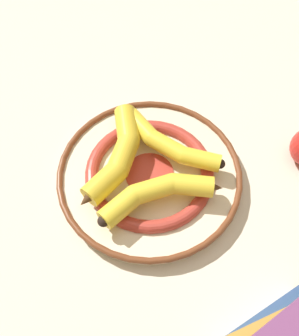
{
  "coord_description": "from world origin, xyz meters",
  "views": [
    {
      "loc": [
        -0.35,
        0.06,
        0.6
      ],
      "look_at": [
        -0.02,
        -0.01,
        0.04
      ],
      "focal_mm": 42.0,
      "sensor_mm": 36.0,
      "label": 1
    }
  ],
  "objects_px": {
    "banana_a": "(118,156)",
    "banana_c": "(158,193)",
    "banana_b": "(167,143)",
    "decorative_bowl": "(150,175)"
  },
  "relations": [
    {
      "from": "banana_a",
      "to": "banana_c",
      "type": "height_order",
      "value": "banana_a"
    },
    {
      "from": "decorative_bowl",
      "to": "banana_c",
      "type": "distance_m",
      "value": 0.06
    },
    {
      "from": "banana_a",
      "to": "banana_c",
      "type": "xyz_separation_m",
      "value": [
        -0.08,
        -0.05,
        -0.0
      ]
    },
    {
      "from": "banana_a",
      "to": "banana_b",
      "type": "height_order",
      "value": "banana_a"
    },
    {
      "from": "banana_a",
      "to": "banana_b",
      "type": "distance_m",
      "value": 0.09
    },
    {
      "from": "decorative_bowl",
      "to": "banana_b",
      "type": "height_order",
      "value": "banana_b"
    },
    {
      "from": "decorative_bowl",
      "to": "banana_c",
      "type": "height_order",
      "value": "banana_c"
    },
    {
      "from": "decorative_bowl",
      "to": "banana_b",
      "type": "relative_size",
      "value": 1.96
    },
    {
      "from": "decorative_bowl",
      "to": "banana_c",
      "type": "bearing_deg",
      "value": -177.16
    },
    {
      "from": "decorative_bowl",
      "to": "banana_a",
      "type": "height_order",
      "value": "banana_a"
    }
  ]
}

